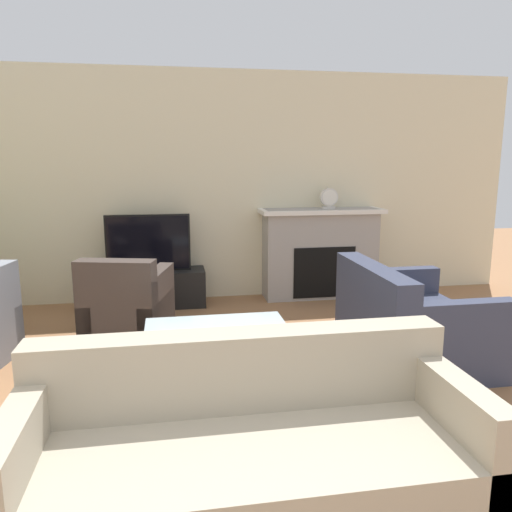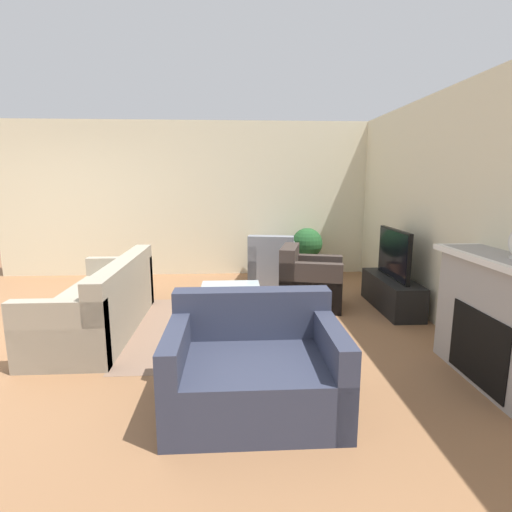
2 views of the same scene
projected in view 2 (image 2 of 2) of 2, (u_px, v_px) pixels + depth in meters
The scene contains 13 objects.
ground_plane at pixel (11, 327), 4.66m from camera, with size 20.00×20.00×0.00m, color #936642.
wall_back at pixel (438, 210), 4.68m from camera, with size 8.18×0.06×2.70m.
wall_left at pixel (226, 199), 7.11m from camera, with size 0.06×7.99×2.70m.
area_rug at pixel (217, 327), 4.65m from camera, with size 2.28×1.91×0.00m.
fireplace at pixel (503, 321), 3.23m from camera, with size 1.49×0.45×1.09m.
tv_stand at pixel (391, 293), 5.31m from camera, with size 1.25×0.41×0.42m.
tv at pixel (394, 254), 5.21m from camera, with size 0.94×0.06×0.64m.
couch_sectional at pixel (101, 306), 4.52m from camera, with size 2.11×0.85×0.82m.
couch_loveseat at pixel (254, 370), 3.01m from camera, with size 0.98×1.27×0.82m.
armchair_by_window at pixel (272, 264), 6.68m from camera, with size 0.97×0.87×0.82m.
armchair_accent at pixel (309, 284), 5.39m from camera, with size 0.86×0.95×0.82m.
coffee_table at pixel (230, 295), 4.59m from camera, with size 1.08×0.71×0.43m.
potted_plant at pixel (307, 246), 6.94m from camera, with size 0.53×0.53×0.87m.
Camera 2 is at (4.57, 2.61, 1.70)m, focal length 28.00 mm.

